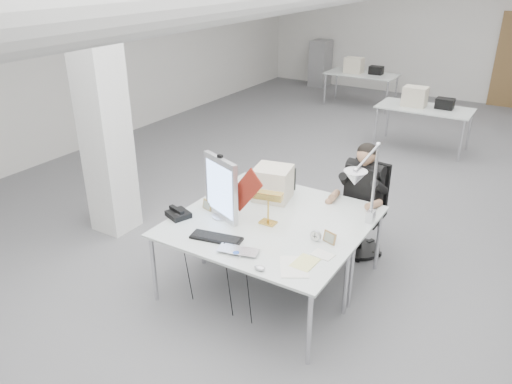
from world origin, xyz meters
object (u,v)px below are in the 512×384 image
office_chair (362,211)px  beige_monitor (273,183)px  desk_phone (178,214)px  laptop (236,254)px  architect_lamp (365,189)px  seated_person (364,182)px  bankers_lamp (268,207)px  desk_main (248,241)px  monitor (221,188)px

office_chair → beige_monitor: size_ratio=2.77×
desk_phone → beige_monitor: 1.06m
laptop → architect_lamp: bearing=37.3°
seated_person → beige_monitor: bearing=-135.5°
seated_person → architect_lamp: architect_lamp is taller
desk_phone → architect_lamp: bearing=41.8°
laptop → seated_person: bearing=61.1°
bankers_lamp → beige_monitor: 0.57m
desk_main → architect_lamp: (0.84, 0.67, 0.47)m
desk_main → beige_monitor: 0.94m
monitor → beige_monitor: (0.22, 0.64, -0.14)m
seated_person → bankers_lamp: (-0.55, -1.13, 0.04)m
laptop → desk_phone: 0.95m
seated_person → architect_lamp: 0.93m
architect_lamp → laptop: bearing=-111.8°
monitor → desk_phone: bearing=-126.7°
seated_person → monitor: bearing=-122.0°
bankers_lamp → office_chair: bearing=53.4°
desk_main → office_chair: office_chair is taller
laptop → beige_monitor: bearing=91.1°
monitor → bankers_lamp: size_ratio=1.72×
desk_main → beige_monitor: (-0.25, 0.89, 0.19)m
bankers_lamp → desk_phone: 0.92m
bankers_lamp → architect_lamp: bearing=8.3°
office_chair → desk_phone: 2.08m
monitor → laptop: size_ratio=1.73×
laptop → office_chair: bearing=61.5°
bankers_lamp → architect_lamp: size_ratio=0.40×
desk_main → seated_person: bearing=69.8°
monitor → laptop: 0.81m
bankers_lamp → beige_monitor: bankers_lamp is taller
seated_person → desk_phone: bearing=-126.1°
office_chair → monitor: monitor is taller
office_chair → architect_lamp: 1.15m
laptop → architect_lamp: size_ratio=0.40×
seated_person → laptop: bearing=-98.3°
beige_monitor → architect_lamp: (1.09, -0.21, 0.28)m
laptop → desk_phone: size_ratio=1.69×
desk_phone → architect_lamp: size_ratio=0.24×
desk_main → seated_person: (0.55, 1.50, 0.16)m
desk_main → architect_lamp: 1.18m
bankers_lamp → desk_phone: size_ratio=1.70×
desk_main → beige_monitor: size_ratio=4.77×
office_chair → bankers_lamp: (-0.55, -1.18, 0.42)m
office_chair → beige_monitor: (-0.80, -0.66, 0.41)m
laptop → monitor: bearing=121.1°
desk_phone → office_chair: bearing=68.3°
desk_main → seated_person: 1.60m
architect_lamp → seated_person: bearing=126.8°
desk_main → bankers_lamp: bankers_lamp is taller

